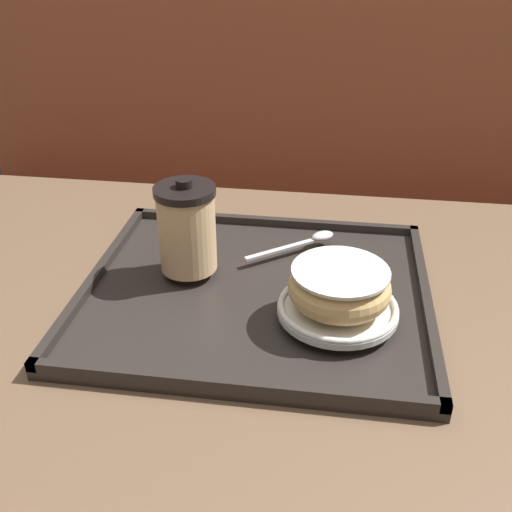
{
  "coord_description": "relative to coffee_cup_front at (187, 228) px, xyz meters",
  "views": [
    {
      "loc": [
        0.12,
        -0.64,
        1.17
      ],
      "look_at": [
        0.03,
        0.01,
        0.79
      ],
      "focal_mm": 42.0,
      "sensor_mm": 36.0,
      "label": 1
    }
  ],
  "objects": [
    {
      "name": "plate_with_chocolate_donut",
      "position": [
        0.2,
        -0.08,
        -0.05
      ],
      "size": [
        0.15,
        0.15,
        0.01
      ],
      "color": "white",
      "rests_on": "serving_tray"
    },
    {
      "name": "cafe_table",
      "position": [
        0.07,
        -0.04,
        -0.23
      ],
      "size": [
        1.09,
        0.72,
        0.73
      ],
      "color": "brown",
      "rests_on": "ground_plane"
    },
    {
      "name": "donut_chocolate_glazed",
      "position": [
        0.2,
        -0.08,
        -0.02
      ],
      "size": [
        0.12,
        0.12,
        0.05
      ],
      "color": "#DBB270",
      "rests_on": "plate_with_chocolate_donut"
    },
    {
      "name": "serving_tray",
      "position": [
        0.1,
        -0.03,
        -0.08
      ],
      "size": [
        0.45,
        0.39,
        0.02
      ],
      "color": "#282321",
      "rests_on": "cafe_table"
    },
    {
      "name": "coffee_cup_front",
      "position": [
        0.0,
        0.0,
        0.0
      ],
      "size": [
        0.08,
        0.08,
        0.13
      ],
      "color": "#E0B784",
      "rests_on": "serving_tray"
    },
    {
      "name": "booth_bench",
      "position": [
        0.02,
        0.83,
        -0.5
      ],
      "size": [
        1.74,
        0.44,
        1.0
      ],
      "color": "brown",
      "rests_on": "ground_plane"
    },
    {
      "name": "spoon",
      "position": [
        0.16,
        0.09,
        -0.06
      ],
      "size": [
        0.13,
        0.1,
        0.01
      ],
      "rotation": [
        0.0,
        0.0,
        0.65
      ],
      "color": "silver",
      "rests_on": "serving_tray"
    }
  ]
}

